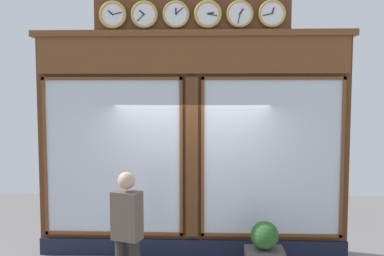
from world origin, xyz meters
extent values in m
cube|color=#5B3319|center=(0.00, -0.15, 1.79)|extent=(5.08, 0.30, 3.59)
cube|color=#191E33|center=(0.00, 0.02, 0.14)|extent=(5.08, 0.08, 0.28)
cube|color=brown|center=(0.00, 0.04, 3.29)|extent=(4.98, 0.08, 0.59)
cube|color=brown|center=(0.00, 0.02, 3.64)|extent=(5.18, 0.20, 0.10)
cube|color=silver|center=(-1.29, 0.01, 1.65)|extent=(2.19, 0.02, 2.50)
cube|color=brown|center=(-1.29, 0.04, 2.93)|extent=(2.29, 0.04, 0.05)
cube|color=brown|center=(-1.29, 0.04, 0.37)|extent=(2.29, 0.04, 0.05)
cube|color=brown|center=(-2.41, 0.04, 1.65)|extent=(0.05, 0.04, 2.60)
cube|color=brown|center=(-0.18, 0.04, 1.65)|extent=(0.05, 0.04, 2.60)
cube|color=silver|center=(1.29, 0.01, 1.65)|extent=(2.19, 0.02, 2.50)
cube|color=brown|center=(1.29, 0.04, 2.93)|extent=(2.29, 0.04, 0.05)
cube|color=brown|center=(1.29, 0.04, 0.37)|extent=(2.29, 0.04, 0.05)
cube|color=brown|center=(2.41, 0.04, 1.65)|extent=(0.05, 0.04, 2.60)
cube|color=brown|center=(0.18, 0.04, 1.65)|extent=(0.05, 0.04, 2.60)
cube|color=#5B3319|center=(0.00, 0.03, 1.65)|extent=(0.20, 0.10, 2.60)
cube|color=#5B3319|center=(0.00, -0.02, 3.93)|extent=(3.14, 0.06, 0.63)
cylinder|color=white|center=(-1.25, 0.06, 3.93)|extent=(0.36, 0.02, 0.36)
torus|color=gold|center=(-1.25, 0.06, 3.93)|extent=(0.43, 0.04, 0.43)
cube|color=black|center=(-1.27, 0.07, 3.97)|extent=(0.05, 0.01, 0.10)
cube|color=black|center=(-1.18, 0.07, 3.91)|extent=(0.15, 0.01, 0.05)
sphere|color=black|center=(-1.25, 0.08, 3.93)|extent=(0.02, 0.02, 0.02)
cylinder|color=white|center=(-0.75, 0.06, 3.93)|extent=(0.36, 0.02, 0.36)
torus|color=gold|center=(-0.75, 0.06, 3.93)|extent=(0.43, 0.04, 0.43)
cube|color=black|center=(-0.78, 0.07, 3.97)|extent=(0.07, 0.01, 0.09)
cube|color=black|center=(-0.74, 0.07, 3.85)|extent=(0.04, 0.01, 0.15)
sphere|color=black|center=(-0.75, 0.08, 3.93)|extent=(0.02, 0.02, 0.02)
cylinder|color=white|center=(-0.25, 0.06, 3.93)|extent=(0.36, 0.02, 0.36)
torus|color=gold|center=(-0.25, 0.06, 3.93)|extent=(0.44, 0.05, 0.44)
cube|color=black|center=(-0.30, 0.07, 3.94)|extent=(0.10, 0.01, 0.04)
cube|color=black|center=(-0.32, 0.07, 3.91)|extent=(0.15, 0.01, 0.04)
sphere|color=black|center=(-0.25, 0.08, 3.93)|extent=(0.02, 0.02, 0.02)
cylinder|color=white|center=(0.25, 0.06, 3.93)|extent=(0.36, 0.02, 0.36)
torus|color=gold|center=(0.25, 0.06, 3.93)|extent=(0.43, 0.04, 0.43)
cube|color=black|center=(0.25, 0.07, 3.98)|extent=(0.02, 0.01, 0.10)
cube|color=black|center=(0.19, 0.07, 3.98)|extent=(0.12, 0.01, 0.11)
sphere|color=black|center=(0.25, 0.08, 3.93)|extent=(0.02, 0.02, 0.02)
cylinder|color=white|center=(0.75, 0.06, 3.93)|extent=(0.36, 0.02, 0.36)
torus|color=gold|center=(0.75, 0.06, 3.93)|extent=(0.43, 0.05, 0.43)
cube|color=black|center=(0.79, 0.07, 3.96)|extent=(0.09, 0.01, 0.08)
cube|color=black|center=(0.81, 0.07, 3.88)|extent=(0.12, 0.01, 0.11)
sphere|color=black|center=(0.75, 0.08, 3.93)|extent=(0.02, 0.02, 0.02)
cylinder|color=white|center=(1.25, 0.06, 3.93)|extent=(0.36, 0.02, 0.36)
torus|color=gold|center=(1.25, 0.06, 3.93)|extent=(0.44, 0.05, 0.44)
cube|color=black|center=(1.29, 0.07, 3.96)|extent=(0.08, 0.01, 0.08)
cube|color=black|center=(1.18, 0.07, 3.95)|extent=(0.15, 0.01, 0.05)
sphere|color=black|center=(1.25, 0.08, 3.93)|extent=(0.02, 0.02, 0.02)
cube|color=brown|center=(0.77, 1.55, 1.13)|extent=(0.41, 0.33, 0.62)
sphere|color=tan|center=(0.77, 1.55, 1.58)|extent=(0.22, 0.22, 0.22)
sphere|color=#285623|center=(-1.09, 0.74, 0.62)|extent=(0.41, 0.41, 0.41)
camera|label=1|loc=(-0.23, 6.64, 2.65)|focal=38.49mm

